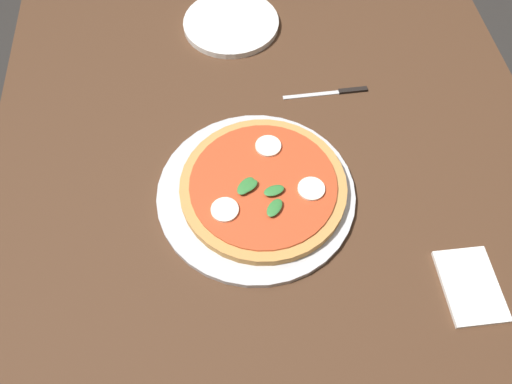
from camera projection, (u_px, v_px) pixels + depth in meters
name	position (u px, v px, depth m)	size (l,w,h in m)	color
ground_plane	(266.00, 294.00, 1.56)	(6.00, 6.00, 0.00)	#2D2B28
dining_table	(271.00, 185.00, 1.02)	(1.37, 1.08, 0.72)	#4C301E
serving_tray	(256.00, 193.00, 0.90)	(0.36, 0.36, 0.01)	silver
pizza	(263.00, 186.00, 0.89)	(0.30, 0.30, 0.03)	tan
plate_white	(231.00, 23.00, 1.14)	(0.22, 0.22, 0.01)	white
napkin	(470.00, 286.00, 0.81)	(0.13, 0.09, 0.01)	white
knife	(336.00, 92.00, 1.03)	(0.01, 0.18, 0.01)	black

